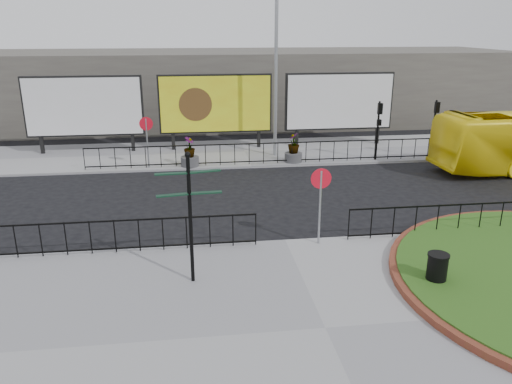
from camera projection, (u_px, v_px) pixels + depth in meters
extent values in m
plane|color=black|center=(285.00, 243.00, 16.17)|extent=(90.00, 90.00, 0.00)
cube|color=gray|center=(325.00, 330.00, 11.45)|extent=(30.00, 10.00, 0.12)
cube|color=gray|center=(245.00, 153.00, 27.44)|extent=(44.00, 6.00, 0.12)
cylinder|color=gray|center=(147.00, 143.00, 23.98)|extent=(0.07, 0.07, 2.40)
cylinder|color=red|center=(146.00, 124.00, 23.68)|extent=(0.64, 0.03, 0.64)
cylinder|color=white|center=(146.00, 124.00, 23.69)|extent=(0.50, 0.03, 0.50)
cylinder|color=gray|center=(320.00, 208.00, 15.50)|extent=(0.07, 0.07, 2.40)
cylinder|color=red|center=(321.00, 179.00, 15.20)|extent=(0.64, 0.03, 0.64)
cylinder|color=white|center=(321.00, 178.00, 15.22)|extent=(0.50, 0.03, 0.50)
cube|color=black|center=(42.00, 144.00, 26.86)|extent=(0.18, 0.18, 1.00)
cube|color=black|center=(133.00, 142.00, 27.45)|extent=(0.18, 0.18, 1.00)
cube|color=black|center=(84.00, 106.00, 26.52)|extent=(6.20, 0.25, 3.20)
cube|color=silver|center=(83.00, 107.00, 26.37)|extent=(6.00, 0.06, 3.00)
cube|color=black|center=(173.00, 141.00, 27.72)|extent=(0.18, 0.18, 1.00)
cube|color=black|center=(259.00, 138.00, 28.31)|extent=(0.18, 0.18, 1.00)
cube|color=black|center=(216.00, 104.00, 27.38)|extent=(6.20, 0.25, 3.20)
cube|color=#D4E820|center=(216.00, 104.00, 27.23)|extent=(6.00, 0.06, 3.00)
cube|color=black|center=(297.00, 137.00, 28.58)|extent=(0.18, 0.18, 1.00)
cube|color=black|center=(377.00, 135.00, 29.17)|extent=(0.18, 0.18, 1.00)
cube|color=black|center=(339.00, 101.00, 28.24)|extent=(6.20, 0.25, 3.20)
cube|color=silver|center=(340.00, 102.00, 28.09)|extent=(6.00, 0.06, 3.00)
cylinder|color=gray|center=(276.00, 69.00, 25.23)|extent=(0.18, 0.18, 9.00)
cylinder|color=black|center=(377.00, 131.00, 25.29)|extent=(0.10, 0.10, 3.00)
cube|color=black|center=(380.00, 109.00, 24.82)|extent=(0.22, 0.18, 0.55)
cube|color=black|center=(379.00, 123.00, 25.04)|extent=(0.20, 0.16, 0.30)
cylinder|color=black|center=(433.00, 129.00, 25.66)|extent=(0.10, 0.10, 3.00)
cube|color=black|center=(437.00, 107.00, 25.18)|extent=(0.22, 0.18, 0.55)
cube|color=black|center=(436.00, 121.00, 25.41)|extent=(0.20, 0.16, 0.30)
cube|color=#59574E|center=(230.00, 87.00, 36.06)|extent=(40.00, 10.00, 5.00)
cylinder|color=black|center=(190.00, 221.00, 13.01)|extent=(0.10, 0.10, 3.47)
sphere|color=black|center=(187.00, 155.00, 12.44)|extent=(0.15, 0.15, 0.15)
cube|color=black|center=(171.00, 174.00, 12.51)|extent=(0.82, 0.19, 0.03)
cube|color=black|center=(205.00, 171.00, 12.72)|extent=(0.83, 0.31, 0.03)
cube|color=black|center=(172.00, 195.00, 12.65)|extent=(0.83, 0.27, 0.03)
cube|color=black|center=(206.00, 193.00, 12.84)|extent=(0.82, 0.19, 0.03)
cylinder|color=black|center=(437.00, 271.00, 13.12)|extent=(0.53, 0.53, 0.88)
cylinder|color=black|center=(439.00, 255.00, 12.97)|extent=(0.57, 0.57, 0.06)
cylinder|color=#4C4C4F|center=(190.00, 161.00, 24.53)|extent=(0.89, 0.89, 0.46)
imported|color=#1E4412|center=(189.00, 147.00, 24.30)|extent=(0.74, 0.74, 0.99)
cylinder|color=#4C4C4F|center=(293.00, 157.00, 25.28)|extent=(0.88, 0.88, 0.46)
imported|color=#1E4412|center=(294.00, 143.00, 25.04)|extent=(0.69, 0.69, 1.03)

